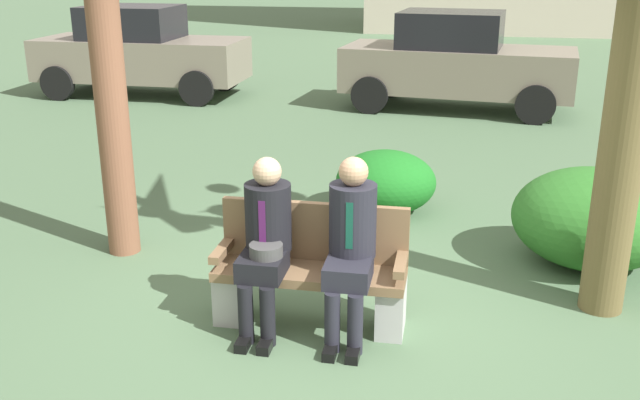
{
  "coord_description": "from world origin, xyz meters",
  "views": [
    {
      "loc": [
        0.81,
        -4.9,
        2.67
      ],
      "look_at": [
        -0.16,
        0.27,
        0.85
      ],
      "focal_mm": 40.68,
      "sensor_mm": 36.0,
      "label": 1
    }
  ],
  "objects_px": {
    "seated_man_right": "(351,239)",
    "shrub_mid_lawn": "(593,218)",
    "seated_man_left": "(265,237)",
    "shrub_near_bench": "(386,182)",
    "parked_car_far": "(456,62)",
    "park_bench": "(311,272)",
    "parked_car_near": "(140,51)"
  },
  "relations": [
    {
      "from": "park_bench",
      "to": "parked_car_near",
      "type": "xyz_separation_m",
      "value": [
        -4.97,
        8.24,
        0.44
      ]
    },
    {
      "from": "park_bench",
      "to": "parked_car_far",
      "type": "height_order",
      "value": "parked_car_far"
    },
    {
      "from": "shrub_near_bench",
      "to": "shrub_mid_lawn",
      "type": "distance_m",
      "value": 2.19
    },
    {
      "from": "parked_car_far",
      "to": "park_bench",
      "type": "bearing_deg",
      "value": -96.79
    },
    {
      "from": "parked_car_near",
      "to": "shrub_mid_lawn",
      "type": "bearing_deg",
      "value": -43.15
    },
    {
      "from": "seated_man_left",
      "to": "parked_car_near",
      "type": "bearing_deg",
      "value": 119.13
    },
    {
      "from": "seated_man_left",
      "to": "shrub_near_bench",
      "type": "height_order",
      "value": "seated_man_left"
    },
    {
      "from": "seated_man_left",
      "to": "shrub_mid_lawn",
      "type": "bearing_deg",
      "value": 32.37
    },
    {
      "from": "park_bench",
      "to": "seated_man_left",
      "type": "bearing_deg",
      "value": -157.79
    },
    {
      "from": "seated_man_right",
      "to": "parked_car_near",
      "type": "xyz_separation_m",
      "value": [
        -5.28,
        8.35,
        0.1
      ]
    },
    {
      "from": "parked_car_near",
      "to": "seated_man_left",
      "type": "bearing_deg",
      "value": -60.87
    },
    {
      "from": "seated_man_left",
      "to": "parked_car_far",
      "type": "relative_size",
      "value": 0.32
    },
    {
      "from": "seated_man_left",
      "to": "shrub_near_bench",
      "type": "relative_size",
      "value": 1.2
    },
    {
      "from": "shrub_mid_lawn",
      "to": "parked_car_near",
      "type": "distance_m",
      "value": 9.88
    },
    {
      "from": "seated_man_right",
      "to": "shrub_mid_lawn",
      "type": "xyz_separation_m",
      "value": [
        1.92,
        1.6,
        -0.3
      ]
    },
    {
      "from": "seated_man_left",
      "to": "seated_man_right",
      "type": "bearing_deg",
      "value": 0.85
    },
    {
      "from": "park_bench",
      "to": "shrub_mid_lawn",
      "type": "bearing_deg",
      "value": 33.64
    },
    {
      "from": "seated_man_left",
      "to": "shrub_mid_lawn",
      "type": "xyz_separation_m",
      "value": [
        2.54,
        1.61,
        -0.27
      ]
    },
    {
      "from": "parked_car_near",
      "to": "shrub_near_bench",
      "type": "bearing_deg",
      "value": -47.27
    },
    {
      "from": "seated_man_left",
      "to": "parked_car_far",
      "type": "bearing_deg",
      "value": 81.17
    },
    {
      "from": "park_bench",
      "to": "parked_car_near",
      "type": "height_order",
      "value": "parked_car_near"
    },
    {
      "from": "seated_man_left",
      "to": "parked_car_far",
      "type": "distance_m",
      "value": 8.24
    },
    {
      "from": "seated_man_right",
      "to": "shrub_near_bench",
      "type": "height_order",
      "value": "seated_man_right"
    },
    {
      "from": "shrub_near_bench",
      "to": "parked_car_far",
      "type": "distance_m",
      "value": 5.55
    },
    {
      "from": "seated_man_left",
      "to": "shrub_near_bench",
      "type": "distance_m",
      "value": 2.75
    },
    {
      "from": "parked_car_near",
      "to": "park_bench",
      "type": "bearing_deg",
      "value": -58.88
    },
    {
      "from": "park_bench",
      "to": "parked_car_far",
      "type": "relative_size",
      "value": 0.35
    },
    {
      "from": "shrub_mid_lawn",
      "to": "parked_car_far",
      "type": "bearing_deg",
      "value": 101.07
    },
    {
      "from": "parked_car_far",
      "to": "parked_car_near",
      "type": "bearing_deg",
      "value": 177.82
    },
    {
      "from": "seated_man_left",
      "to": "parked_car_near",
      "type": "xyz_separation_m",
      "value": [
        -4.66,
        8.36,
        0.12
      ]
    },
    {
      "from": "seated_man_left",
      "to": "parked_car_near",
      "type": "height_order",
      "value": "parked_car_near"
    },
    {
      "from": "park_bench",
      "to": "shrub_near_bench",
      "type": "height_order",
      "value": "park_bench"
    }
  ]
}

